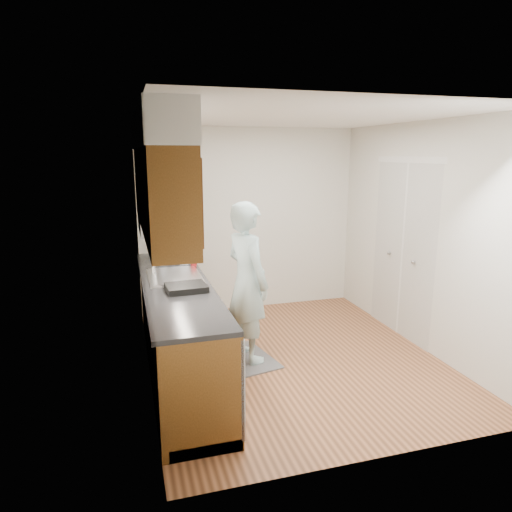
{
  "coord_description": "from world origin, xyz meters",
  "views": [
    {
      "loc": [
        -1.65,
        -4.28,
        2.15
      ],
      "look_at": [
        -0.33,
        0.25,
        1.09
      ],
      "focal_mm": 32.0,
      "sensor_mm": 36.0,
      "label": 1
    }
  ],
  "objects_px": {
    "person": "(247,272)",
    "soap_bottle_b": "(184,255)",
    "soap_bottle_c": "(173,255)",
    "dish_rack": "(186,288)",
    "soap_bottle_a": "(162,253)",
    "soda_can": "(194,261)",
    "steel_can": "(191,257)"
  },
  "relations": [
    {
      "from": "person",
      "to": "soap_bottle_b",
      "type": "xyz_separation_m",
      "value": [
        -0.57,
        0.61,
        0.08
      ]
    },
    {
      "from": "soap_bottle_c",
      "to": "dish_rack",
      "type": "xyz_separation_m",
      "value": [
        -0.01,
        -1.13,
        -0.06
      ]
    },
    {
      "from": "person",
      "to": "soap_bottle_a",
      "type": "height_order",
      "value": "person"
    },
    {
      "from": "soap_bottle_c",
      "to": "dish_rack",
      "type": "distance_m",
      "value": 1.13
    },
    {
      "from": "person",
      "to": "soap_bottle_b",
      "type": "bearing_deg",
      "value": 24.97
    },
    {
      "from": "soap_bottle_a",
      "to": "soda_can",
      "type": "distance_m",
      "value": 0.38
    },
    {
      "from": "soap_bottle_b",
      "to": "soap_bottle_c",
      "type": "relative_size",
      "value": 1.12
    },
    {
      "from": "soap_bottle_a",
      "to": "soap_bottle_c",
      "type": "height_order",
      "value": "soap_bottle_a"
    },
    {
      "from": "soap_bottle_a",
      "to": "soda_can",
      "type": "bearing_deg",
      "value": -29.99
    },
    {
      "from": "soap_bottle_a",
      "to": "dish_rack",
      "type": "bearing_deg",
      "value": -83.61
    },
    {
      "from": "dish_rack",
      "to": "soap_bottle_c",
      "type": "bearing_deg",
      "value": 85.81
    },
    {
      "from": "person",
      "to": "soap_bottle_c",
      "type": "height_order",
      "value": "person"
    },
    {
      "from": "steel_can",
      "to": "dish_rack",
      "type": "bearing_deg",
      "value": -100.3
    },
    {
      "from": "soap_bottle_b",
      "to": "dish_rack",
      "type": "relative_size",
      "value": 0.57
    },
    {
      "from": "person",
      "to": "dish_rack",
      "type": "bearing_deg",
      "value": 103.26
    },
    {
      "from": "soap_bottle_a",
      "to": "soap_bottle_c",
      "type": "distance_m",
      "value": 0.14
    },
    {
      "from": "dish_rack",
      "to": "steel_can",
      "type": "bearing_deg",
      "value": 75.92
    },
    {
      "from": "person",
      "to": "steel_can",
      "type": "height_order",
      "value": "person"
    },
    {
      "from": "soap_bottle_b",
      "to": "dish_rack",
      "type": "distance_m",
      "value": 1.03
    },
    {
      "from": "soap_bottle_c",
      "to": "dish_rack",
      "type": "relative_size",
      "value": 0.51
    },
    {
      "from": "soap_bottle_a",
      "to": "steel_can",
      "type": "height_order",
      "value": "soap_bottle_a"
    },
    {
      "from": "soda_can",
      "to": "dish_rack",
      "type": "xyz_separation_m",
      "value": [
        -0.2,
        -0.9,
        -0.03
      ]
    },
    {
      "from": "soap_bottle_b",
      "to": "soda_can",
      "type": "relative_size",
      "value": 1.69
    },
    {
      "from": "soap_bottle_c",
      "to": "soap_bottle_b",
      "type": "bearing_deg",
      "value": -44.04
    },
    {
      "from": "soda_can",
      "to": "soap_bottle_c",
      "type": "bearing_deg",
      "value": 130.04
    },
    {
      "from": "steel_can",
      "to": "soda_can",
      "type": "bearing_deg",
      "value": -89.67
    },
    {
      "from": "soap_bottle_c",
      "to": "dish_rack",
      "type": "height_order",
      "value": "soap_bottle_c"
    },
    {
      "from": "steel_can",
      "to": "dish_rack",
      "type": "xyz_separation_m",
      "value": [
        -0.2,
        -1.11,
        -0.03
      ]
    },
    {
      "from": "soap_bottle_a",
      "to": "soda_can",
      "type": "height_order",
      "value": "soap_bottle_a"
    },
    {
      "from": "dish_rack",
      "to": "soap_bottle_a",
      "type": "bearing_deg",
      "value": 92.6
    },
    {
      "from": "person",
      "to": "soda_can",
      "type": "bearing_deg",
      "value": 26.89
    },
    {
      "from": "person",
      "to": "dish_rack",
      "type": "distance_m",
      "value": 0.8
    }
  ]
}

